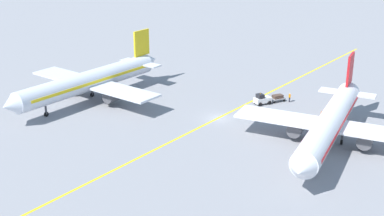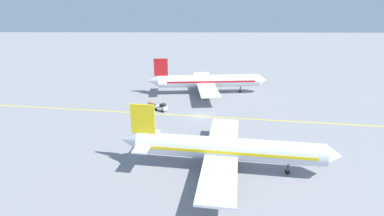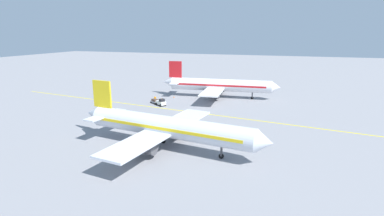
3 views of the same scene
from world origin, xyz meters
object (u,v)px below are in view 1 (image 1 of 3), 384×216
airplane_at_gate (330,123)px  baggage_tug_white (262,99)px  ground_crew_worker (290,97)px  traffic_cone_mid_apron (137,100)px  traffic_cone_near_nose (322,112)px  baggage_cart_trailing (278,97)px  airplane_adjacent_stand (90,81)px

airplane_at_gate → baggage_tug_white: 19.73m
ground_crew_worker → traffic_cone_mid_apron: (23.71, 13.42, -0.63)m
ground_crew_worker → baggage_tug_white: bearing=43.4°
traffic_cone_near_nose → traffic_cone_mid_apron: size_ratio=1.00×
airplane_at_gate → baggage_cart_trailing: (13.57, -14.76, -2.95)m
traffic_cone_near_nose → traffic_cone_mid_apron: (30.49, 10.43, 0.00)m
airplane_adjacent_stand → traffic_cone_near_nose: size_ratio=64.56×
airplane_adjacent_stand → baggage_cart_trailing: airplane_adjacent_stand is taller
ground_crew_worker → traffic_cone_near_nose: ground_crew_worker is taller
airplane_at_gate → airplane_adjacent_stand: size_ratio=1.00×
baggage_tug_white → traffic_cone_near_nose: 10.59m
baggage_tug_white → airplane_at_gate: bearing=142.0°
baggage_cart_trailing → ground_crew_worker: 2.13m
ground_crew_worker → airplane_adjacent_stand: bearing=28.6°
airplane_at_gate → baggage_tug_white: size_ratio=10.68×
airplane_adjacent_stand → ground_crew_worker: airplane_adjacent_stand is taller
ground_crew_worker → traffic_cone_near_nose: bearing=156.2°
baggage_tug_white → traffic_cone_near_nose: (-10.56, -0.58, -0.63)m
baggage_cart_trailing → traffic_cone_near_nose: size_ratio=5.35×
airplane_adjacent_stand → ground_crew_worker: size_ratio=21.14×
airplane_at_gate → ground_crew_worker: airplane_at_gate is taller
airplane_at_gate → airplane_adjacent_stand: bearing=1.9°
traffic_cone_mid_apron → ground_crew_worker: bearing=-150.5°
airplane_adjacent_stand → ground_crew_worker: 35.64m
airplane_at_gate → ground_crew_worker: (11.62, -15.59, -2.80)m
traffic_cone_mid_apron → airplane_at_gate: bearing=176.5°
baggage_cart_trailing → ground_crew_worker: (-1.95, -0.83, 0.15)m
ground_crew_worker → traffic_cone_near_nose: (-6.78, 3.00, -0.63)m
baggage_tug_white → baggage_cart_trailing: baggage_tug_white is taller
airplane_adjacent_stand → ground_crew_worker: (-31.20, -17.01, -2.80)m
airplane_at_gate → traffic_cone_near_nose: size_ratio=64.63×
baggage_cart_trailing → traffic_cone_near_nose: baggage_cart_trailing is taller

